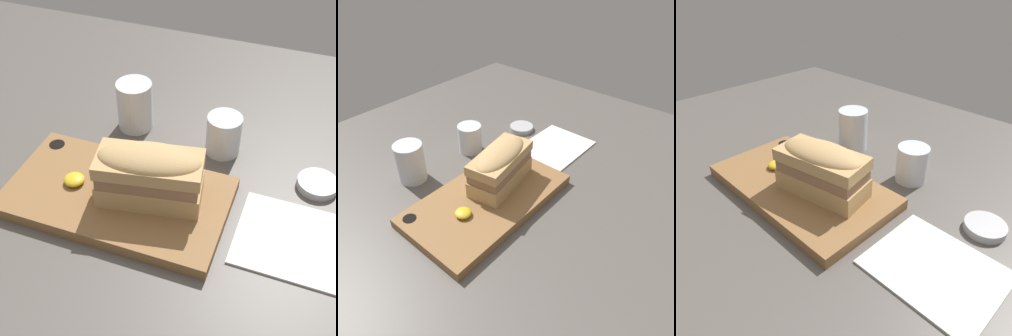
% 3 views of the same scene
% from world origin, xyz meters
% --- Properties ---
extents(dining_table, '(1.48, 1.27, 0.02)m').
position_xyz_m(dining_table, '(0.00, 0.00, 0.01)').
color(dining_table, '#56514C').
rests_on(dining_table, ground).
extents(serving_board, '(0.39, 0.21, 0.02)m').
position_xyz_m(serving_board, '(-0.02, -0.02, 0.03)').
color(serving_board, olive).
rests_on(serving_board, dining_table).
extents(sandwich, '(0.19, 0.11, 0.10)m').
position_xyz_m(sandwich, '(0.04, -0.01, 0.10)').
color(sandwich, tan).
rests_on(sandwich, serving_board).
extents(mustard_dollop, '(0.04, 0.04, 0.01)m').
position_xyz_m(mustard_dollop, '(-0.10, -0.03, 0.05)').
color(mustard_dollop, gold).
rests_on(mustard_dollop, serving_board).
extents(water_glass, '(0.07, 0.07, 0.10)m').
position_xyz_m(water_glass, '(-0.07, 0.19, 0.06)').
color(water_glass, silver).
rests_on(water_glass, dining_table).
extents(wine_glass, '(0.07, 0.07, 0.08)m').
position_xyz_m(wine_glass, '(0.12, 0.18, 0.06)').
color(wine_glass, silver).
rests_on(wine_glass, dining_table).
extents(napkin, '(0.20, 0.16, 0.00)m').
position_xyz_m(napkin, '(0.30, -0.01, 0.02)').
color(napkin, white).
rests_on(napkin, dining_table).
extents(condiment_dish, '(0.07, 0.07, 0.02)m').
position_xyz_m(condiment_dish, '(0.31, 0.14, 0.03)').
color(condiment_dish, '#B2B2B7').
rests_on(condiment_dish, dining_table).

